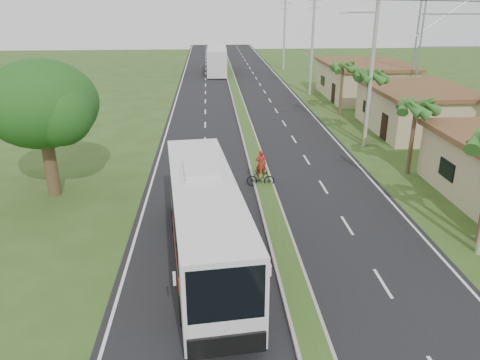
{
  "coord_description": "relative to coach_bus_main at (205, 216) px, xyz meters",
  "views": [
    {
      "loc": [
        -3.12,
        -15.14,
        10.44
      ],
      "look_at": [
        -1.64,
        6.91,
        1.8
      ],
      "focal_mm": 35.0,
      "sensor_mm": 36.0,
      "label": 1
    }
  ],
  "objects": [
    {
      "name": "utility_pole_d",
      "position": [
        11.9,
        55.88,
        3.27
      ],
      "size": [
        1.6,
        0.28,
        10.5
      ],
      "color": "gray",
      "rests_on": "ground"
    },
    {
      "name": "lane_edge_right",
      "position": [
        10.1,
        17.88,
        -2.16
      ],
      "size": [
        0.12,
        160.0,
        0.01
      ],
      "primitive_type": "cube",
      "color": "silver",
      "rests_on": "ground"
    },
    {
      "name": "utility_pole_b",
      "position": [
        11.87,
        15.88,
        4.1
      ],
      "size": [
        3.2,
        0.28,
        12.0
      ],
      "color": "gray",
      "rests_on": "ground"
    },
    {
      "name": "road_asphalt",
      "position": [
        3.4,
        17.88,
        -2.15
      ],
      "size": [
        14.0,
        160.0,
        0.02
      ],
      "primitive_type": "cube",
      "color": "black",
      "rests_on": "ground"
    },
    {
      "name": "shop_mid",
      "position": [
        17.4,
        19.88,
        -0.3
      ],
      "size": [
        7.6,
        10.6,
        3.67
      ],
      "color": "tan",
      "rests_on": "ground"
    },
    {
      "name": "shade_tree",
      "position": [
        -8.71,
        7.9,
        2.87
      ],
      "size": [
        6.3,
        6.0,
        7.54
      ],
      "color": "#473321",
      "rests_on": "ground"
    },
    {
      "name": "lane_edge_left",
      "position": [
        -3.3,
        17.88,
        -2.16
      ],
      "size": [
        0.12,
        160.0,
        0.01
      ],
      "primitive_type": "cube",
      "color": "silver",
      "rests_on": "ground"
    },
    {
      "name": "median_strip",
      "position": [
        3.4,
        17.88,
        -2.05
      ],
      "size": [
        1.2,
        160.0,
        0.18
      ],
      "color": "gray",
      "rests_on": "ground"
    },
    {
      "name": "palm_verge_d",
      "position": [
        12.7,
        25.88,
        2.39
      ],
      "size": [
        2.4,
        2.4,
        5.25
      ],
      "color": "#473321",
      "rests_on": "ground"
    },
    {
      "name": "motorcyclist",
      "position": [
        3.21,
        8.31,
        -1.35
      ],
      "size": [
        1.7,
        0.65,
        2.22
      ],
      "rotation": [
        0.0,
        0.0,
        -0.11
      ],
      "color": "black",
      "rests_on": "ground"
    },
    {
      "name": "palm_verge_c",
      "position": [
        12.2,
        16.88,
        2.97
      ],
      "size": [
        2.4,
        2.4,
        5.85
      ],
      "color": "#473321",
      "rests_on": "ground"
    },
    {
      "name": "coach_bus_main",
      "position": [
        0.0,
        0.0,
        0.0
      ],
      "size": [
        3.77,
        12.32,
        3.92
      ],
      "rotation": [
        0.0,
        0.0,
        0.1
      ],
      "color": "silver",
      "rests_on": "ground"
    },
    {
      "name": "coach_bus_far",
      "position": [
        1.6,
        53.4,
        -0.08
      ],
      "size": [
        2.98,
        12.61,
        3.66
      ],
      "rotation": [
        0.0,
        0.0,
        -0.02
      ],
      "color": "silver",
      "rests_on": "ground"
    },
    {
      "name": "utility_pole_c",
      "position": [
        11.9,
        35.88,
        3.52
      ],
      "size": [
        1.6,
        0.28,
        11.0
      ],
      "color": "gray",
      "rests_on": "ground"
    },
    {
      "name": "ground",
      "position": [
        3.4,
        -2.12,
        -2.16
      ],
      "size": [
        180.0,
        180.0,
        0.0
      ],
      "primitive_type": "plane",
      "color": "#33481A",
      "rests_on": "ground"
    },
    {
      "name": "shop_far",
      "position": [
        17.4,
        33.88,
        -0.23
      ],
      "size": [
        8.6,
        11.6,
        3.82
      ],
      "color": "tan",
      "rests_on": "ground"
    },
    {
      "name": "billboard_lattice",
      "position": [
        25.4,
        27.88,
        4.67
      ],
      "size": [
        10.18,
        1.18,
        12.07
      ],
      "color": "gray",
      "rests_on": "ground"
    },
    {
      "name": "palm_verge_b",
      "position": [
        12.8,
        9.88,
        2.2
      ],
      "size": [
        2.4,
        2.4,
        5.05
      ],
      "color": "#473321",
      "rests_on": "ground"
    }
  ]
}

